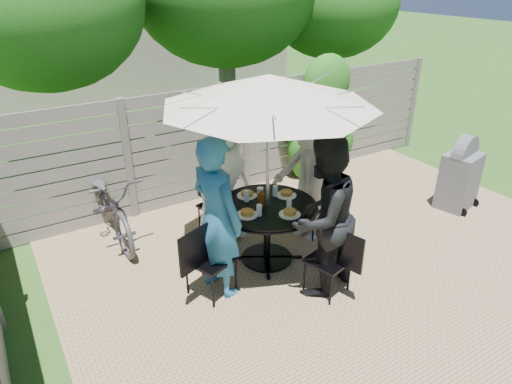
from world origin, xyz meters
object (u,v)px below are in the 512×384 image
syrup_jug (261,200)px  person_right (309,176)px  patio_table (267,222)px  chair_left (210,273)px  bicycle (109,204)px  chair_back (217,217)px  person_front (322,218)px  glass_back (247,196)px  umbrella (269,90)px  chair_right (313,216)px  plate_right (286,194)px  plate_back (247,194)px  plate_left (247,213)px  plate_front (290,213)px  glass_left (259,210)px  glass_right (275,191)px  chair_front (328,273)px  coffee_cup (260,193)px  person_back (222,179)px  glass_front (289,204)px  person_left (217,218)px  bbq_grill (460,176)px

syrup_jug → person_right: bearing=11.6°
patio_table → chair_left: (-0.93, -0.25, -0.28)m
bicycle → chair_back: bearing=-30.3°
person_front → glass_back: person_front is taller
umbrella → person_front: 1.53m
chair_back → person_right: person_right is taller
chair_right → person_right: 0.69m
plate_right → chair_back: bearing=125.2°
plate_back → plate_left: (-0.26, -0.44, 0.00)m
person_front → person_right: size_ratio=1.02×
glass_back → chair_left: bearing=-148.3°
plate_front → glass_left: glass_left is taller
person_front → glass_right: person_front is taller
patio_table → person_right: person_right is taller
chair_front → person_right: (0.56, 1.14, 0.67)m
umbrella → coffee_cup: umbrella is taller
person_back → chair_left: bearing=-139.3°
plate_back → glass_back: (-0.08, -0.12, 0.05)m
plate_back → bicycle: (-1.45, 1.31, -0.33)m
glass_front → plate_front: bearing=-121.5°
glass_right → glass_front: bearing=-98.2°
person_left → bbq_grill: (4.16, -0.11, -0.42)m
chair_front → coffee_cup: size_ratio=7.49×
glass_back → syrup_jug: 0.21m
glass_front → bbq_grill: (3.19, -0.10, -0.33)m
chair_left → plate_left: bearing=-6.6°
person_right → plate_left: person_right is taller
bbq_grill → person_right: bearing=154.8°
chair_front → chair_left: bearing=44.2°
chair_back → glass_left: (0.02, -1.10, 0.61)m
person_front → glass_front: 0.58m
umbrella → bbq_grill: bearing=-5.4°
plate_left → bbq_grill: bbq_grill is taller
person_right → glass_front: size_ratio=13.47×
syrup_jug → bbq_grill: bearing=-5.9°
person_left → coffee_cup: bearing=-76.7°
plate_back → coffee_cup: bearing=-39.7°
person_left → bicycle: 2.06m
plate_left → bicycle: 2.15m
syrup_jug → plate_right: bearing=8.0°
umbrella → chair_front: 2.20m
plate_left → plate_right: bearing=14.8°
chair_back → plate_right: size_ratio=3.49×
person_back → syrup_jug: 0.78m
chair_left → glass_back: size_ratio=6.91×
chair_front → glass_left: glass_left is taller
glass_left → coffee_cup: 0.48m
plate_left → bbq_grill: (3.71, -0.23, -0.29)m
plate_back → glass_right: (0.32, -0.18, 0.05)m
person_back → plate_front: person_back is taller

